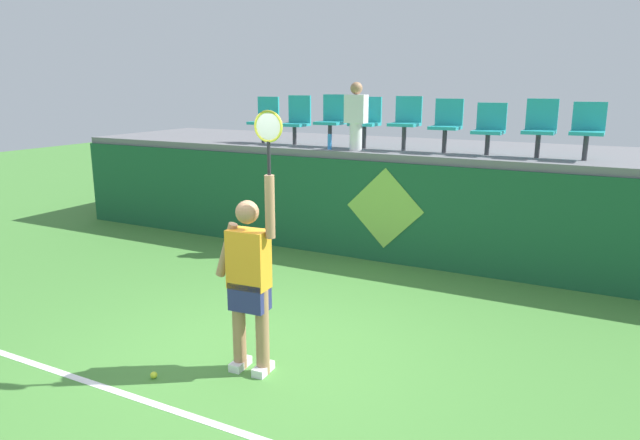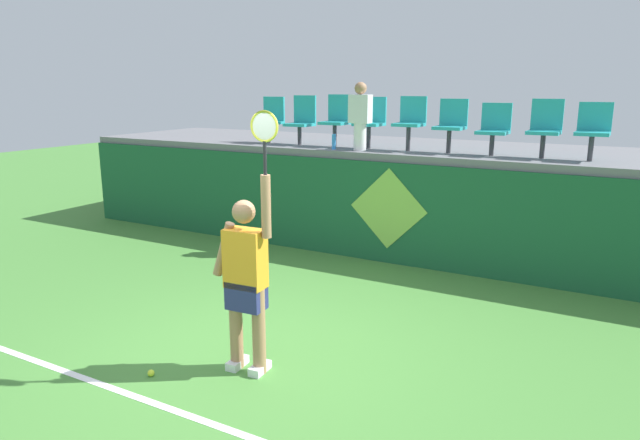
# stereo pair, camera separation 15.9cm
# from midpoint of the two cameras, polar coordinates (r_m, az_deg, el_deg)

# --- Properties ---
(ground_plane) EXTENTS (40.00, 40.00, 0.00)m
(ground_plane) POSITION_cam_midpoint_polar(r_m,az_deg,el_deg) (6.12, -7.22, -13.43)
(ground_plane) COLOR #478438
(court_back_wall) EXTENTS (12.94, 0.20, 1.59)m
(court_back_wall) POSITION_cam_midpoint_polar(r_m,az_deg,el_deg) (9.04, 6.43, 0.75)
(court_back_wall) COLOR #195633
(court_back_wall) RESTS_ON ground_plane
(spectator_platform) EXTENTS (12.94, 2.96, 0.12)m
(spectator_platform) POSITION_cam_midpoint_polar(r_m,az_deg,el_deg) (10.24, 9.50, 6.96)
(spectator_platform) COLOR slate
(spectator_platform) RESTS_ON court_back_wall
(court_baseline_stripe) EXTENTS (11.64, 0.08, 0.01)m
(court_baseline_stripe) POSITION_cam_midpoint_polar(r_m,az_deg,el_deg) (5.34, -14.63, -18.02)
(court_baseline_stripe) COLOR white
(court_baseline_stripe) RESTS_ON ground_plane
(tennis_player) EXTENTS (0.75, 0.29, 2.53)m
(tennis_player) POSITION_cam_midpoint_polar(r_m,az_deg,el_deg) (5.51, -7.83, -5.70)
(tennis_player) COLOR white
(tennis_player) RESTS_ON ground_plane
(tennis_ball) EXTENTS (0.07, 0.07, 0.07)m
(tennis_ball) POSITION_cam_midpoint_polar(r_m,az_deg,el_deg) (5.93, -16.95, -14.53)
(tennis_ball) COLOR #D1E533
(tennis_ball) RESTS_ON ground_plane
(water_bottle) EXTENTS (0.07, 0.07, 0.25)m
(water_bottle) POSITION_cam_midpoint_polar(r_m,az_deg,el_deg) (9.48, 0.47, 7.77)
(water_bottle) COLOR #338CE5
(water_bottle) RESTS_ON spectator_platform
(stadium_chair_0) EXTENTS (0.44, 0.42, 0.83)m
(stadium_chair_0) POSITION_cam_midpoint_polar(r_m,az_deg,el_deg) (10.65, -5.89, 10.05)
(stadium_chair_0) COLOR #38383D
(stadium_chair_0) RESTS_ON spectator_platform
(stadium_chair_1) EXTENTS (0.44, 0.42, 0.85)m
(stadium_chair_1) POSITION_cam_midpoint_polar(r_m,az_deg,el_deg) (10.31, -2.77, 10.02)
(stadium_chair_1) COLOR #38383D
(stadium_chair_1) RESTS_ON spectator_platform
(stadium_chair_2) EXTENTS (0.44, 0.42, 0.88)m
(stadium_chair_2) POSITION_cam_midpoint_polar(r_m,az_deg,el_deg) (9.96, 0.74, 10.12)
(stadium_chair_2) COLOR #38383D
(stadium_chair_2) RESTS_ON spectator_platform
(stadium_chair_3) EXTENTS (0.44, 0.42, 0.84)m
(stadium_chair_3) POSITION_cam_midpoint_polar(r_m,az_deg,el_deg) (9.69, 4.14, 9.92)
(stadium_chair_3) COLOR #38383D
(stadium_chair_3) RESTS_ON spectator_platform
(stadium_chair_4) EXTENTS (0.44, 0.42, 0.86)m
(stadium_chair_4) POSITION_cam_midpoint_polar(r_m,az_deg,el_deg) (9.43, 8.06, 9.82)
(stadium_chair_4) COLOR #38383D
(stadium_chair_4) RESTS_ON spectator_platform
(stadium_chair_5) EXTENTS (0.44, 0.42, 0.83)m
(stadium_chair_5) POSITION_cam_midpoint_polar(r_m,az_deg,el_deg) (9.23, 11.99, 9.43)
(stadium_chair_5) COLOR #38383D
(stadium_chair_5) RESTS_ON spectator_platform
(stadium_chair_6) EXTENTS (0.44, 0.42, 0.77)m
(stadium_chair_6) POSITION_cam_midpoint_polar(r_m,az_deg,el_deg) (9.08, 16.00, 8.88)
(stadium_chair_6) COLOR #38383D
(stadium_chair_6) RESTS_ON spectator_platform
(stadium_chair_7) EXTENTS (0.44, 0.42, 0.84)m
(stadium_chair_7) POSITION_cam_midpoint_polar(r_m,az_deg,el_deg) (8.96, 20.54, 8.75)
(stadium_chair_7) COLOR #38383D
(stadium_chair_7) RESTS_ON spectator_platform
(stadium_chair_8) EXTENTS (0.44, 0.42, 0.80)m
(stadium_chair_8) POSITION_cam_midpoint_polar(r_m,az_deg,el_deg) (8.89, 24.59, 8.32)
(stadium_chair_8) COLOR #38383D
(stadium_chair_8) RESTS_ON spectator_platform
(spectator_0) EXTENTS (0.34, 0.20, 1.08)m
(spectator_0) POSITION_cam_midpoint_polar(r_m,az_deg,el_deg) (9.31, 3.10, 10.36)
(spectator_0) COLOR white
(spectator_0) RESTS_ON spectator_platform
(wall_signage_mount) EXTENTS (1.27, 0.01, 1.51)m
(wall_signage_mount) POSITION_cam_midpoint_polar(r_m,az_deg,el_deg) (9.17, 5.80, -4.18)
(wall_signage_mount) COLOR #195633
(wall_signage_mount) RESTS_ON ground_plane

